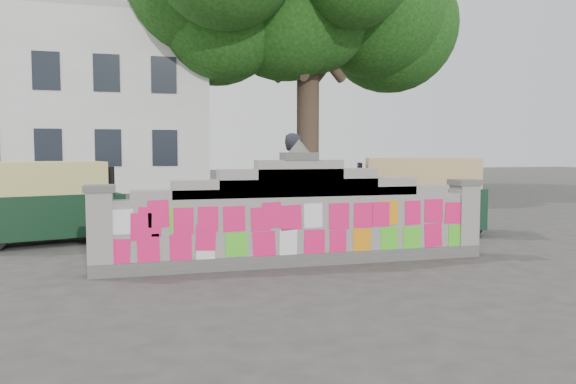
{
  "coord_description": "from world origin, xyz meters",
  "views": [
    {
      "loc": [
        -2.62,
        -8.51,
        1.8
      ],
      "look_at": [
        0.1,
        1.0,
        1.1
      ],
      "focal_mm": 35.0,
      "sensor_mm": 36.0,
      "label": 1
    }
  ],
  "objects_px": {
    "cyclist_rider": "(295,197)",
    "pedestrian": "(365,205)",
    "rickshaw_left": "(45,201)",
    "rickshaw_right": "(417,194)",
    "cyclist_bike": "(295,218)"
  },
  "relations": [
    {
      "from": "cyclist_rider",
      "to": "pedestrian",
      "type": "xyz_separation_m",
      "value": [
        1.59,
        0.32,
        -0.22
      ]
    },
    {
      "from": "rickshaw_left",
      "to": "rickshaw_right",
      "type": "distance_m",
      "value": 7.83
    },
    {
      "from": "cyclist_bike",
      "to": "cyclist_rider",
      "type": "distance_m",
      "value": 0.39
    },
    {
      "from": "pedestrian",
      "to": "rickshaw_left",
      "type": "xyz_separation_m",
      "value": [
        -6.19,
        1.53,
        0.1
      ]
    },
    {
      "from": "cyclist_bike",
      "to": "pedestrian",
      "type": "distance_m",
      "value": 1.63
    },
    {
      "from": "rickshaw_left",
      "to": "rickshaw_right",
      "type": "bearing_deg",
      "value": -21.05
    },
    {
      "from": "cyclist_bike",
      "to": "rickshaw_right",
      "type": "relative_size",
      "value": 0.69
    },
    {
      "from": "cyclist_bike",
      "to": "rickshaw_left",
      "type": "height_order",
      "value": "rickshaw_left"
    },
    {
      "from": "cyclist_rider",
      "to": "pedestrian",
      "type": "height_order",
      "value": "cyclist_rider"
    },
    {
      "from": "cyclist_bike",
      "to": "rickshaw_right",
      "type": "bearing_deg",
      "value": -80.88
    },
    {
      "from": "cyclist_rider",
      "to": "rickshaw_left",
      "type": "distance_m",
      "value": 4.96
    },
    {
      "from": "cyclist_bike",
      "to": "cyclist_rider",
      "type": "xyz_separation_m",
      "value": [
        0.0,
        0.0,
        0.39
      ]
    },
    {
      "from": "cyclist_bike",
      "to": "rickshaw_left",
      "type": "relative_size",
      "value": 0.71
    },
    {
      "from": "cyclist_rider",
      "to": "rickshaw_right",
      "type": "distance_m",
      "value": 3.38
    },
    {
      "from": "pedestrian",
      "to": "rickshaw_right",
      "type": "distance_m",
      "value": 1.8
    }
  ]
}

